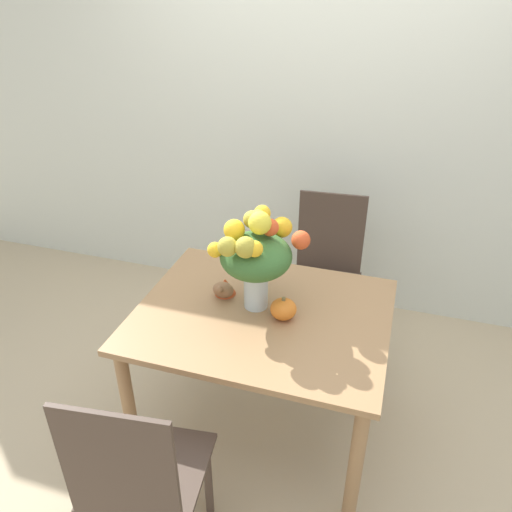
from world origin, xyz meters
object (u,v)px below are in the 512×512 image
(dining_chair_near_window, at_px, (326,274))
(dining_chair_far_side, at_px, (141,481))
(turkey_figurine, at_px, (224,288))
(flower_vase, at_px, (256,255))
(pumpkin, at_px, (283,309))

(dining_chair_near_window, xyz_separation_m, dining_chair_far_side, (-0.38, -1.60, 0.00))
(turkey_figurine, height_order, dining_chair_far_side, dining_chair_far_side)
(flower_vase, distance_m, dining_chair_near_window, 0.95)
(flower_vase, height_order, dining_chair_far_side, flower_vase)
(dining_chair_near_window, relative_size, dining_chair_far_side, 1.00)
(pumpkin, distance_m, dining_chair_far_side, 0.90)
(flower_vase, relative_size, dining_chair_near_window, 0.50)
(pumpkin, bearing_deg, flower_vase, 160.24)
(turkey_figurine, bearing_deg, dining_chair_far_side, -90.36)
(pumpkin, relative_size, dining_chair_near_window, 0.12)
(flower_vase, distance_m, dining_chair_far_side, 1.00)
(dining_chair_far_side, bearing_deg, flower_vase, -108.76)
(dining_chair_near_window, height_order, dining_chair_far_side, same)
(dining_chair_near_window, bearing_deg, pumpkin, -98.35)
(pumpkin, bearing_deg, dining_chair_far_side, -112.24)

